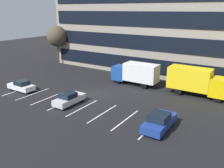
# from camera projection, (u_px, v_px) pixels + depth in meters

# --- Properties ---
(ground_plane) EXTENTS (120.00, 120.00, 0.00)m
(ground_plane) POSITION_uv_depth(u_px,v_px,m) (95.00, 95.00, 30.83)
(ground_plane) COLOR black
(office_building) EXTENTS (35.26, 13.58, 18.00)m
(office_building) POSITION_uv_depth(u_px,v_px,m) (154.00, 19.00, 42.45)
(office_building) COLOR gray
(office_building) RESTS_ON ground_plane
(lot_markings) EXTENTS (19.74, 5.40, 0.01)m
(lot_markings) POSITION_uv_depth(u_px,v_px,m) (73.00, 105.00, 27.44)
(lot_markings) COLOR silver
(lot_markings) RESTS_ON ground_plane
(box_truck_blue) EXTENTS (7.02, 2.32, 3.25)m
(box_truck_blue) POSITION_uv_depth(u_px,v_px,m) (136.00, 73.00, 34.33)
(box_truck_blue) COLOR #194799
(box_truck_blue) RESTS_ON ground_plane
(box_truck_yellow_all) EXTENTS (7.63, 2.52, 3.53)m
(box_truck_yellow_all) POSITION_uv_depth(u_px,v_px,m) (197.00, 81.00, 29.96)
(box_truck_yellow_all) COLOR yellow
(box_truck_yellow_all) RESTS_ON ground_plane
(sedan_white) EXTENTS (3.96, 1.66, 1.42)m
(sedan_white) POSITION_uv_depth(u_px,v_px,m) (21.00, 86.00, 32.18)
(sedan_white) COLOR white
(sedan_white) RESTS_ON ground_plane
(sedan_silver) EXTENTS (1.70, 4.05, 1.45)m
(sedan_silver) POSITION_uv_depth(u_px,v_px,m) (69.00, 99.00, 27.56)
(sedan_silver) COLOR silver
(sedan_silver) RESTS_ON ground_plane
(sedan_navy) EXTENTS (1.88, 4.49, 1.61)m
(sedan_navy) POSITION_uv_depth(u_px,v_px,m) (159.00, 122.00, 21.81)
(sedan_navy) COLOR navy
(sedan_navy) RESTS_ON ground_plane
(bare_tree) EXTENTS (4.03, 4.03, 7.55)m
(bare_tree) POSITION_uv_depth(u_px,v_px,m) (57.00, 36.00, 46.34)
(bare_tree) COLOR #473323
(bare_tree) RESTS_ON ground_plane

